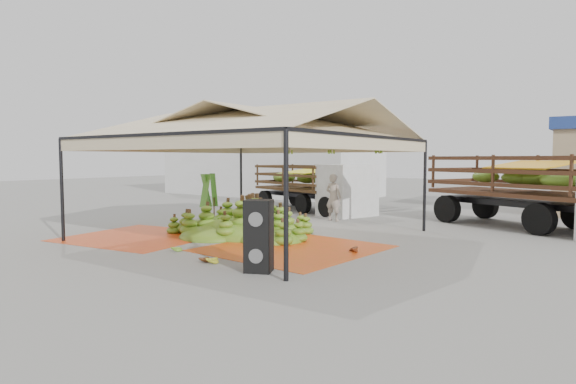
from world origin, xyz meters
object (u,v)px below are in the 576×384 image
Objects in this scene: truck_left at (316,182)px; vendor at (333,197)px; banana_heap at (241,218)px; speaker_stack at (259,236)px; truck_right at (551,183)px.

vendor is at bearing -27.88° from truck_left.
banana_heap is 3.35× the size of speaker_stack.
truck_right reaches higher than speaker_stack.
speaker_stack is 11.05m from truck_right.
truck_left is 0.84× the size of truck_right.
banana_heap is 5.02m from speaker_stack.
truck_right is (9.52, -0.57, 0.26)m from truck_left.
speaker_stack is 0.84× the size of vendor.
vendor is (0.68, 4.70, 0.36)m from banana_heap.
vendor reaches higher than speaker_stack.
truck_left is 9.54m from truck_right.
truck_right is (4.37, 10.12, 0.83)m from speaker_stack.
speaker_stack is 0.23× the size of truck_left.
vendor is 7.49m from truck_right.
vendor reaches higher than banana_heap.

